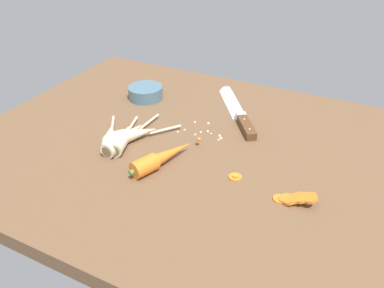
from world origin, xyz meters
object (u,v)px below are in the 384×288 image
Objects in this scene: prep_bowl at (146,92)px; whole_carrot at (162,158)px; parsnip_mid_left at (110,137)px; parsnip_mid_right at (132,135)px; parsnip_back at (125,137)px; parsnip_front at (122,138)px; carrot_slice_stray_near at (235,176)px; carrot_slice_stack at (296,198)px; chefs_knife at (236,109)px.

whole_carrot is at bearing -51.71° from prep_bowl.
parsnip_mid_left and prep_bowl have the same top height.
whole_carrot is 37.73cm from prep_bowl.
parsnip_mid_right is 0.76× the size of parsnip_back.
parsnip_front is 27.90cm from prep_bowl.
prep_bowl is at bearing 109.84° from parsnip_front.
parsnip_front is at bearing 179.60° from carrot_slice_stray_near.
parsnip_mid_left is 3.92cm from parsnip_back.
carrot_slice_stray_near is at bearing 1.68° from parsnip_mid_left.
whole_carrot reaches higher than prep_bowl.
carrot_slice_stack is at bearing -27.32° from prep_bowl.
carrot_slice_stack is at bearing -1.61° from parsnip_mid_left.
parsnip_mid_right is at bearing 173.48° from carrot_slice_stack.
parsnip_mid_left is 28.24cm from prep_bowl.
parsnip_back is at bearing -114.48° from parsnip_mid_right.
parsnip_front and parsnip_mid_right have the same top height.
whole_carrot is 13.74cm from parsnip_mid_right.
whole_carrot is at bearing -170.00° from carrot_slice_stray_near.
parsnip_back is 45.99cm from carrot_slice_stack.
chefs_knife is 43.01cm from carrot_slice_stack.
chefs_knife is at bearing 57.50° from parsnip_front.
carrot_slice_stack is at bearing -9.34° from carrot_slice_stray_near.
parsnip_mid_right reaches higher than carrot_slice_stack.
parsnip_mid_left is 5.52× the size of carrot_slice_stray_near.
parsnip_front is (-13.91, 3.37, -0.12)cm from whole_carrot.
parsnip_front is at bearing 22.72° from parsnip_mid_left.
whole_carrot is 0.88× the size of parsnip_back.
whole_carrot is at bearing -13.62° from parsnip_front.
carrot_slice_stack is (49.41, -1.39, -0.75)cm from parsnip_mid_left.
parsnip_back is at bearing 178.76° from carrot_slice_stray_near.
carrot_slice_stack is (46.44, -2.64, -0.75)cm from parsnip_front.
chefs_knife is 29.79cm from prep_bowl.
parsnip_mid_left is (-16.88, 2.13, -0.12)cm from whole_carrot.
whole_carrot is 1.16× the size of parsnip_mid_right.
parsnip_mid_left is at bearing 172.82° from whole_carrot.
parsnip_front is 1.09× the size of parsnip_mid_right.
whole_carrot is at bearing -178.71° from carrot_slice_stack.
whole_carrot is 13.89cm from parsnip_back.
parsnip_mid_right reaches higher than carrot_slice_stray_near.
parsnip_front is at bearing -70.16° from prep_bowl.
parsnip_mid_left is at bearing -157.28° from parsnip_front.
whole_carrot reaches higher than parsnip_back.
parsnip_mid_right is at bearing 154.70° from whole_carrot.
chefs_knife is at bearing 57.35° from parsnip_mid_right.
parsnip_front is 0.82× the size of parsnip_back.
parsnip_front is 6.27× the size of carrot_slice_stray_near.
prep_bowl reaches higher than carrot_slice_stray_near.
parsnip_mid_right is 30.44cm from carrot_slice_stray_near.
parsnip_mid_right and parsnip_back have the same top height.
chefs_knife is at bearing 110.74° from carrot_slice_stray_near.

